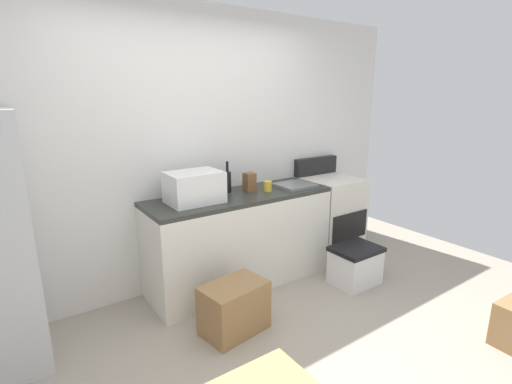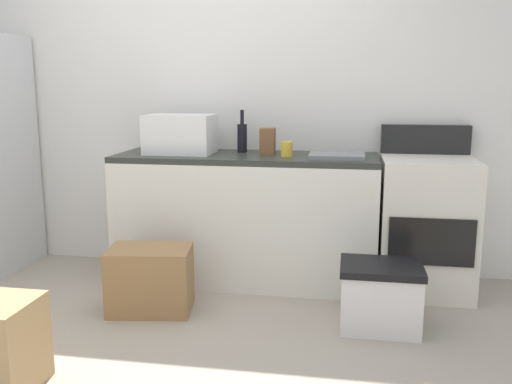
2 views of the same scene
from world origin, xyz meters
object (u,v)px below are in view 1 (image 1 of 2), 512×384
(microwave, at_px, (194,187))
(wine_bottle, at_px, (228,181))
(coffee_mug, at_px, (268,186))
(knife_block, at_px, (249,182))
(stove_oven, at_px, (329,215))
(cardboard_box_large, at_px, (234,308))
(storage_bin, at_px, (355,265))

(microwave, xyz_separation_m, wine_bottle, (0.41, 0.13, -0.03))
(coffee_mug, height_order, knife_block, knife_block)
(wine_bottle, xyz_separation_m, knife_block, (0.20, -0.09, -0.02))
(stove_oven, bearing_deg, microwave, -179.80)
(stove_oven, distance_m, microwave, 1.78)
(coffee_mug, relative_size, cardboard_box_large, 0.20)
(wine_bottle, bearing_deg, stove_oven, -5.79)
(wine_bottle, bearing_deg, knife_block, -23.54)
(wine_bottle, xyz_separation_m, coffee_mug, (0.34, -0.19, -0.06))
(stove_oven, bearing_deg, storage_bin, -115.07)
(coffee_mug, xyz_separation_m, cardboard_box_large, (-0.77, -0.60, -0.75))
(cardboard_box_large, bearing_deg, knife_block, 48.53)
(stove_oven, relative_size, coffee_mug, 11.00)
(stove_oven, height_order, wine_bottle, wine_bottle)
(storage_bin, bearing_deg, microwave, 153.80)
(microwave, distance_m, storage_bin, 1.74)
(wine_bottle, height_order, knife_block, wine_bottle)
(cardboard_box_large, relative_size, storage_bin, 1.08)
(stove_oven, xyz_separation_m, coffee_mug, (-0.93, -0.06, 0.48))
(stove_oven, relative_size, cardboard_box_large, 2.22)
(wine_bottle, height_order, cardboard_box_large, wine_bottle)
(coffee_mug, distance_m, cardboard_box_large, 1.23)
(coffee_mug, bearing_deg, knife_block, 144.73)
(knife_block, bearing_deg, stove_oven, -2.33)
(cardboard_box_large, xyz_separation_m, storage_bin, (1.38, -0.02, -0.01))
(microwave, distance_m, wine_bottle, 0.44)
(knife_block, relative_size, storage_bin, 0.39)
(microwave, bearing_deg, knife_block, 4.66)
(microwave, bearing_deg, cardboard_box_large, -91.10)
(coffee_mug, height_order, storage_bin, coffee_mug)
(coffee_mug, bearing_deg, cardboard_box_large, -141.91)
(knife_block, height_order, storage_bin, knife_block)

